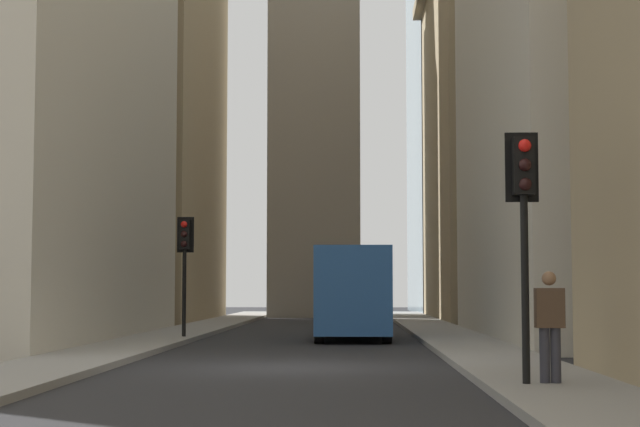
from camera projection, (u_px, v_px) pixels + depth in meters
ground_plane at (285, 367)px, 20.64m from camera, size 135.00×135.00×0.00m
sidewalk_right at (65, 363)px, 20.78m from camera, size 90.00×2.20×0.14m
sidewalk_left at (508, 364)px, 20.51m from camera, size 90.00×2.20×0.14m
building_left_far at (531, 116)px, 52.24m from camera, size 16.75×10.50×20.82m
building_right_far at (108, 19)px, 50.21m from camera, size 15.02×10.00×29.71m
church_spire at (315, 37)px, 59.23m from camera, size 5.66×5.66×31.04m
delivery_truck at (353, 293)px, 32.02m from camera, size 6.46×2.25×2.84m
sedan_navy at (352, 312)px, 41.22m from camera, size 4.30×1.78×1.42m
traffic_light_foreground at (524, 197)px, 15.82m from camera, size 0.43×0.52×3.91m
traffic_light_midblock at (185, 248)px, 31.29m from camera, size 0.43×0.52×3.67m
pedestrian at (550, 322)px, 15.80m from camera, size 0.26×0.44×1.72m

